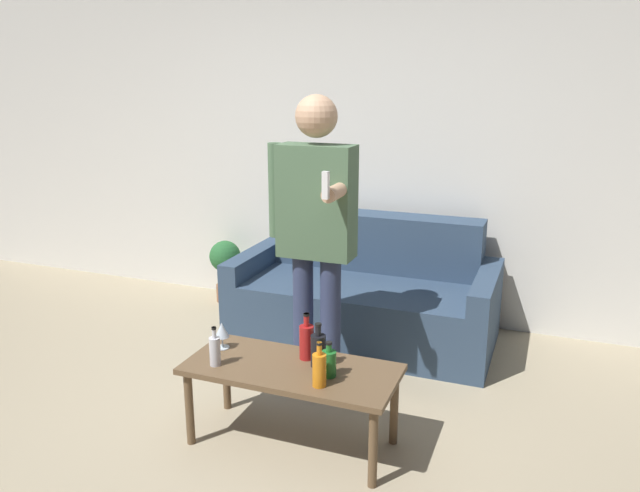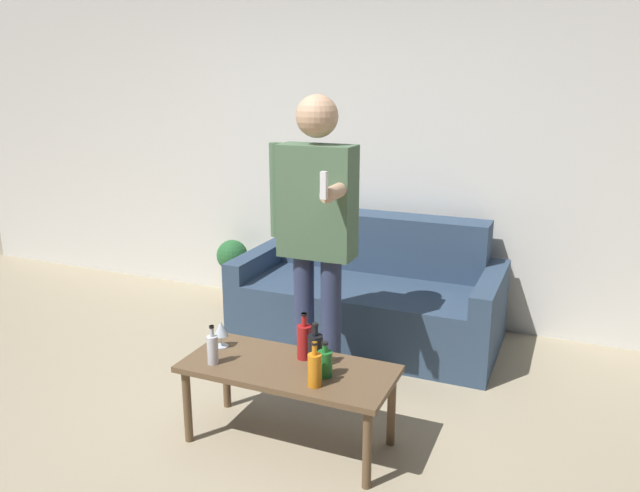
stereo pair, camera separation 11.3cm
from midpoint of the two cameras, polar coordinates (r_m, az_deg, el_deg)
ground_plane at (r=3.39m, az=-10.07°, el=-18.44°), size 16.00×16.00×0.00m
wall_back at (r=4.93m, az=4.02°, el=9.27°), size 8.00×0.06×2.70m
couch at (r=4.58m, az=5.29°, el=-4.61°), size 1.86×0.92×0.87m
coffee_table at (r=3.26m, az=-1.89°, el=-11.74°), size 1.09×0.49×0.44m
bottle_orange at (r=3.11m, az=1.52°, el=-10.63°), size 0.07×0.07×0.18m
bottle_green at (r=3.01m, az=0.60°, el=-11.17°), size 0.07×0.07×0.23m
bottle_dark at (r=3.20m, az=0.58°, el=-9.44°), size 0.08×0.08×0.23m
bottle_yellow at (r=3.28m, az=-0.46°, el=-8.65°), size 0.08×0.08×0.25m
bottle_red at (r=3.27m, az=-8.82°, el=-9.26°), size 0.06×0.06×0.21m
wine_glass_near at (r=3.44m, az=-8.11°, el=-7.57°), size 0.08×0.08×0.15m
person_standing_front at (r=3.56m, az=0.55°, el=2.04°), size 0.51×0.45×1.77m
potted_plant at (r=5.33m, az=-7.40°, el=-1.50°), size 0.26×0.26×0.53m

